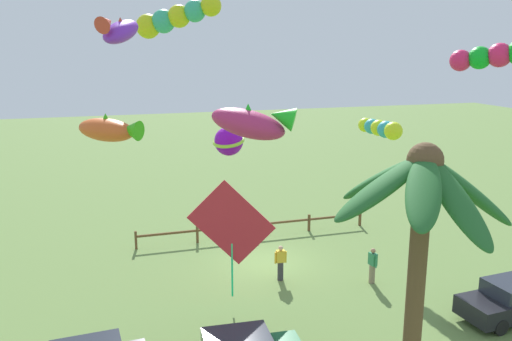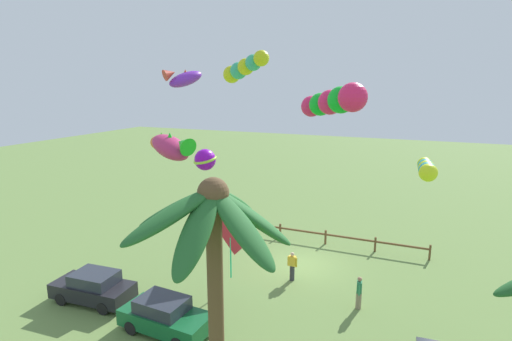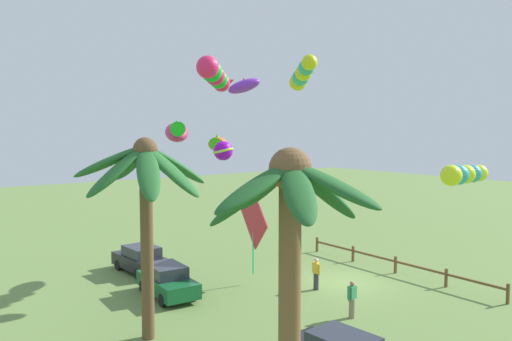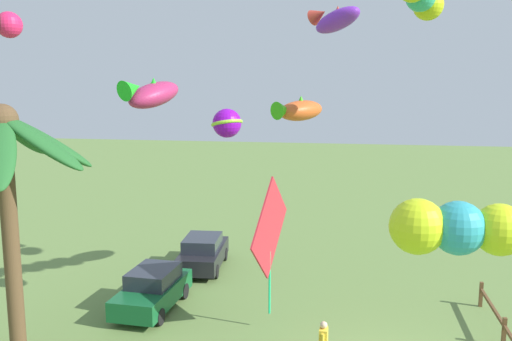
{
  "view_description": "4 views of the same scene",
  "coord_description": "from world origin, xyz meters",
  "px_view_note": "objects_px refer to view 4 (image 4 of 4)",
  "views": [
    {
      "loc": [
        7.35,
        22.52,
        10.0
      ],
      "look_at": [
        1.76,
        4.11,
        5.53
      ],
      "focal_mm": 37.24,
      "sensor_mm": 36.0,
      "label": 1
    },
    {
      "loc": [
        -5.78,
        20.91,
        10.25
      ],
      "look_at": [
        1.06,
        4.59,
        6.43
      ],
      "focal_mm": 27.89,
      "sensor_mm": 36.0,
      "label": 2
    },
    {
      "loc": [
        -17.98,
        19.3,
        7.94
      ],
      "look_at": [
        1.16,
        4.99,
        6.06
      ],
      "focal_mm": 35.41,
      "sensor_mm": 36.0,
      "label": 3
    },
    {
      "loc": [
        -14.78,
        1.53,
        8.33
      ],
      "look_at": [
        1.17,
        4.23,
        5.7
      ],
      "focal_mm": 38.5,
      "sensor_mm": 36.0,
      "label": 4
    }
  ],
  "objects_px": {
    "kite_fish_2": "(298,110)",
    "kite_ball_4": "(227,123)",
    "kite_tube_0": "(489,229)",
    "kite_fish_5": "(151,94)",
    "parked_car_1": "(153,289)",
    "parked_car_2": "(203,252)",
    "kite_fish_3": "(335,19)",
    "kite_diamond_1": "(270,229)",
    "palm_tree_0": "(6,161)"
  },
  "relations": [
    {
      "from": "palm_tree_0",
      "to": "kite_fish_5",
      "type": "height_order",
      "value": "kite_fish_5"
    },
    {
      "from": "kite_tube_0",
      "to": "kite_diamond_1",
      "type": "xyz_separation_m",
      "value": [
        8.84,
        4.66,
        -2.61
      ]
    },
    {
      "from": "kite_diamond_1",
      "to": "kite_ball_4",
      "type": "distance_m",
      "value": 3.82
    },
    {
      "from": "kite_fish_2",
      "to": "parked_car_2",
      "type": "bearing_deg",
      "value": 73.68
    },
    {
      "from": "kite_tube_0",
      "to": "kite_ball_4",
      "type": "distance_m",
      "value": 11.19
    },
    {
      "from": "kite_fish_3",
      "to": "kite_tube_0",
      "type": "bearing_deg",
      "value": -167.44
    },
    {
      "from": "parked_car_1",
      "to": "kite_fish_2",
      "type": "height_order",
      "value": "kite_fish_2"
    },
    {
      "from": "palm_tree_0",
      "to": "parked_car_2",
      "type": "bearing_deg",
      "value": -22.23
    },
    {
      "from": "kite_fish_3",
      "to": "kite_ball_4",
      "type": "xyz_separation_m",
      "value": [
        -3.19,
        3.41,
        -3.66
      ]
    },
    {
      "from": "palm_tree_0",
      "to": "parked_car_1",
      "type": "bearing_deg",
      "value": -35.3
    },
    {
      "from": "kite_fish_5",
      "to": "kite_diamond_1",
      "type": "bearing_deg",
      "value": -95.25
    },
    {
      "from": "kite_fish_2",
      "to": "kite_ball_4",
      "type": "height_order",
      "value": "kite_fish_2"
    },
    {
      "from": "kite_tube_0",
      "to": "kite_fish_2",
      "type": "relative_size",
      "value": 1.3
    },
    {
      "from": "kite_diamond_1",
      "to": "kite_fish_3",
      "type": "distance_m",
      "value": 8.23
    },
    {
      "from": "parked_car_1",
      "to": "kite_fish_5",
      "type": "xyz_separation_m",
      "value": [
        -0.51,
        -0.35,
        7.17
      ]
    },
    {
      "from": "parked_car_2",
      "to": "kite_diamond_1",
      "type": "bearing_deg",
      "value": -145.23
    },
    {
      "from": "parked_car_2",
      "to": "kite_tube_0",
      "type": "distance_m",
      "value": 17.47
    },
    {
      "from": "kite_tube_0",
      "to": "parked_car_2",
      "type": "bearing_deg",
      "value": 30.59
    },
    {
      "from": "kite_fish_2",
      "to": "kite_fish_3",
      "type": "distance_m",
      "value": 3.71
    },
    {
      "from": "palm_tree_0",
      "to": "parked_car_2",
      "type": "relative_size",
      "value": 1.93
    },
    {
      "from": "kite_fish_2",
      "to": "kite_ball_4",
      "type": "distance_m",
      "value": 4.29
    },
    {
      "from": "parked_car_1",
      "to": "kite_fish_3",
      "type": "relative_size",
      "value": 1.71
    },
    {
      "from": "kite_tube_0",
      "to": "kite_ball_4",
      "type": "height_order",
      "value": "kite_ball_4"
    },
    {
      "from": "kite_ball_4",
      "to": "palm_tree_0",
      "type": "bearing_deg",
      "value": 121.67
    },
    {
      "from": "kite_fish_2",
      "to": "parked_car_1",
      "type": "bearing_deg",
      "value": 123.64
    },
    {
      "from": "parked_car_1",
      "to": "parked_car_2",
      "type": "xyz_separation_m",
      "value": [
        4.59,
        -0.68,
        0.0
      ]
    },
    {
      "from": "kite_diamond_1",
      "to": "kite_fish_2",
      "type": "distance_m",
      "value": 5.66
    },
    {
      "from": "parked_car_1",
      "to": "kite_tube_0",
      "type": "bearing_deg",
      "value": -136.76
    },
    {
      "from": "parked_car_1",
      "to": "kite_fish_5",
      "type": "height_order",
      "value": "kite_fish_5"
    },
    {
      "from": "palm_tree_0",
      "to": "kite_fish_2",
      "type": "distance_m",
      "value": 10.8
    },
    {
      "from": "kite_ball_4",
      "to": "parked_car_1",
      "type": "bearing_deg",
      "value": 81.67
    },
    {
      "from": "parked_car_2",
      "to": "kite_diamond_1",
      "type": "height_order",
      "value": "kite_diamond_1"
    },
    {
      "from": "kite_ball_4",
      "to": "kite_fish_3",
      "type": "bearing_deg",
      "value": -46.89
    },
    {
      "from": "parked_car_2",
      "to": "kite_tube_0",
      "type": "height_order",
      "value": "kite_tube_0"
    },
    {
      "from": "parked_car_1",
      "to": "kite_ball_4",
      "type": "distance_m",
      "value": 6.88
    },
    {
      "from": "kite_tube_0",
      "to": "kite_fish_5",
      "type": "relative_size",
      "value": 1.22
    },
    {
      "from": "kite_tube_0",
      "to": "kite_diamond_1",
      "type": "height_order",
      "value": "kite_tube_0"
    },
    {
      "from": "parked_car_1",
      "to": "kite_diamond_1",
      "type": "xyz_separation_m",
      "value": [
        -0.89,
        -4.48,
        2.72
      ]
    },
    {
      "from": "parked_car_2",
      "to": "kite_fish_5",
      "type": "bearing_deg",
      "value": 176.28
    },
    {
      "from": "kite_tube_0",
      "to": "kite_fish_3",
      "type": "xyz_separation_m",
      "value": [
        12.48,
        2.78,
        4.52
      ]
    },
    {
      "from": "kite_fish_3",
      "to": "kite_diamond_1",
      "type": "bearing_deg",
      "value": 152.71
    },
    {
      "from": "parked_car_1",
      "to": "kite_diamond_1",
      "type": "distance_m",
      "value": 5.32
    },
    {
      "from": "kite_fish_2",
      "to": "kite_tube_0",
      "type": "bearing_deg",
      "value": -162.4
    },
    {
      "from": "palm_tree_0",
      "to": "kite_ball_4",
      "type": "xyz_separation_m",
      "value": [
        3.57,
        -5.79,
        0.92
      ]
    },
    {
      "from": "palm_tree_0",
      "to": "kite_ball_4",
      "type": "bearing_deg",
      "value": -58.33
    },
    {
      "from": "parked_car_1",
      "to": "kite_ball_4",
      "type": "relative_size",
      "value": 2.64
    },
    {
      "from": "kite_tube_0",
      "to": "kite_fish_2",
      "type": "xyz_separation_m",
      "value": [
        13.05,
        4.14,
        1.12
      ]
    },
    {
      "from": "kite_fish_3",
      "to": "kite_fish_2",
      "type": "bearing_deg",
      "value": 67.16
    },
    {
      "from": "parked_car_2",
      "to": "kite_fish_5",
      "type": "height_order",
      "value": "kite_fish_5"
    },
    {
      "from": "kite_tube_0",
      "to": "kite_fish_5",
      "type": "distance_m",
      "value": 12.87
    }
  ]
}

